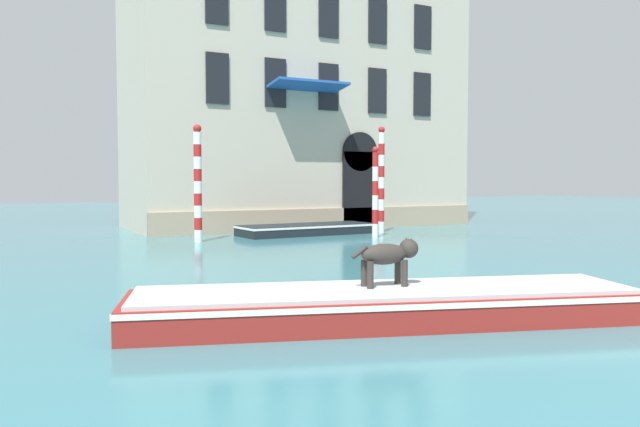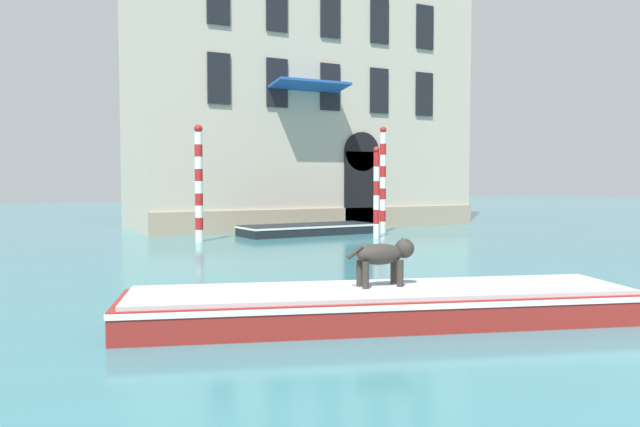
{
  "view_description": "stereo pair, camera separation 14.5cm",
  "coord_description": "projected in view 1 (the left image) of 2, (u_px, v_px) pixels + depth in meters",
  "views": [
    {
      "loc": [
        -8.59,
        -2.92,
        2.17
      ],
      "look_at": [
        -0.26,
        12.99,
        1.2
      ],
      "focal_mm": 35.0,
      "sensor_mm": 36.0,
      "label": 1
    },
    {
      "loc": [
        -8.46,
        -2.99,
        2.17
      ],
      "look_at": [
        -0.26,
        12.99,
        1.2
      ],
      "focal_mm": 35.0,
      "sensor_mm": 36.0,
      "label": 2
    }
  ],
  "objects": [
    {
      "name": "palazzo_left",
      "position": [
        298.0,
        21.0,
        29.4
      ],
      "size": [
        15.61,
        7.4,
        19.37
      ],
      "color": "#BCB29E",
      "rests_on": "ground_plane"
    },
    {
      "name": "boat_foreground",
      "position": [
        386.0,
        304.0,
        9.51
      ],
      "size": [
        8.0,
        4.14,
        0.52
      ],
      "rotation": [
        0.0,
        0.0,
        -0.31
      ],
      "color": "maroon",
      "rests_on": "ground_plane"
    },
    {
      "name": "dog_on_deck",
      "position": [
        389.0,
        255.0,
        9.64
      ],
      "size": [
        1.12,
        0.42,
        0.75
      ],
      "rotation": [
        0.0,
        0.0,
        -0.13
      ],
      "color": "#332D28",
      "rests_on": "boat_foreground"
    },
    {
      "name": "boat_moored_near_palazzo",
      "position": [
        306.0,
        229.0,
        24.72
      ],
      "size": [
        5.55,
        2.19,
        0.41
      ],
      "rotation": [
        0.0,
        0.0,
        0.06
      ],
      "color": "black",
      "rests_on": "ground_plane"
    },
    {
      "name": "mooring_pole_0",
      "position": [
        381.0,
        179.0,
        25.57
      ],
      "size": [
        0.26,
        0.26,
        4.35
      ],
      "color": "white",
      "rests_on": "ground_plane"
    },
    {
      "name": "mooring_pole_1",
      "position": [
        375.0,
        192.0,
        23.15
      ],
      "size": [
        0.23,
        0.23,
        3.41
      ],
      "color": "white",
      "rests_on": "ground_plane"
    },
    {
      "name": "mooring_pole_2",
      "position": [
        198.0,
        183.0,
        21.68
      ],
      "size": [
        0.29,
        0.29,
        4.09
      ],
      "color": "white",
      "rests_on": "ground_plane"
    }
  ]
}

